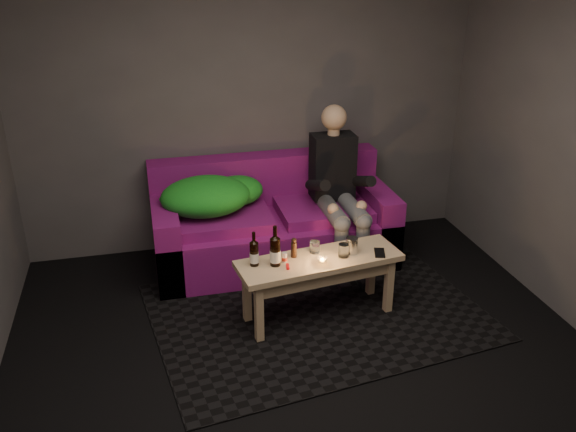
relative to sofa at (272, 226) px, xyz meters
name	(u,v)px	position (x,y,z in m)	size (l,w,h in m)	color
floor	(321,393)	(-0.09, -1.82, -0.32)	(4.50, 4.50, 0.00)	black
room	(304,117)	(-0.09, -1.35, 1.33)	(4.50, 4.50, 4.50)	silver
rug	(316,311)	(0.13, -0.94, -0.31)	(2.41, 1.75, 0.01)	black
sofa	(272,226)	(0.00, 0.00, 0.00)	(2.03, 0.91, 0.87)	#7A1068
green_blanket	(211,195)	(-0.52, -0.01, 0.34)	(0.89, 0.61, 0.30)	#178025
person	(338,186)	(0.54, -0.17, 0.39)	(0.37, 0.84, 1.36)	black
coffee_table	(319,269)	(0.13, -0.99, 0.09)	(1.24, 0.54, 0.49)	tan
beer_bottle_a	(254,253)	(-0.34, -0.98, 0.27)	(0.06, 0.06, 0.26)	black
beer_bottle_b	(275,251)	(-0.20, -1.01, 0.29)	(0.08, 0.08, 0.30)	black
salt_shaker	(285,257)	(-0.13, -0.99, 0.21)	(0.04, 0.04, 0.08)	silver
pepper_mill	(294,250)	(-0.04, -0.92, 0.23)	(0.04, 0.04, 0.11)	black
tumbler_back	(315,247)	(0.12, -0.89, 0.22)	(0.07, 0.07, 0.09)	white
tealight	(322,261)	(0.13, -1.08, 0.20)	(0.06, 0.06, 0.05)	white
tumbler_front	(344,250)	(0.31, -1.00, 0.23)	(0.08, 0.08, 0.10)	white
steel_cup	(352,245)	(0.38, -0.96, 0.24)	(0.09, 0.09, 0.12)	#B4B8BB
smartphone	(380,253)	(0.58, -1.02, 0.18)	(0.07, 0.15, 0.01)	black
red_lighter	(288,267)	(-0.12, -1.07, 0.18)	(0.02, 0.08, 0.01)	red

